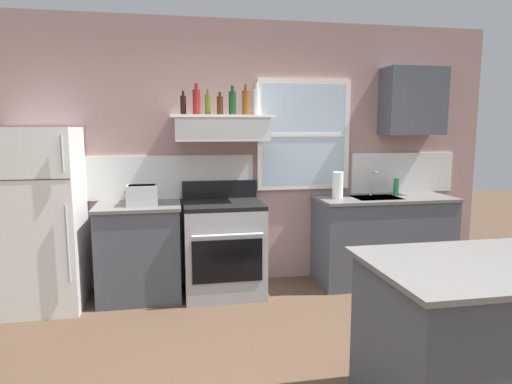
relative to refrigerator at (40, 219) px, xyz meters
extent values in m
cube|color=gray|center=(1.90, 0.39, 0.53)|extent=(5.40, 0.06, 2.70)
cube|color=silver|center=(0.75, 0.35, 0.31)|extent=(2.50, 0.02, 0.44)
cube|color=silver|center=(3.70, 0.35, 0.31)|extent=(1.20, 0.02, 0.44)
cube|color=white|center=(2.55, 0.34, 0.73)|extent=(1.00, 0.04, 1.15)
cube|color=silver|center=(2.55, 0.33, 0.73)|extent=(0.90, 0.01, 1.05)
cube|color=white|center=(2.55, 0.32, 0.73)|extent=(0.90, 0.02, 0.04)
cube|color=white|center=(0.00, 0.00, 0.00)|extent=(0.70, 0.68, 1.63)
cube|color=#333333|center=(0.00, -0.34, 0.39)|extent=(0.69, 0.00, 0.01)
cylinder|color=#A5A8AD|center=(0.30, -0.37, -0.15)|extent=(0.02, 0.02, 0.66)
cylinder|color=#A5A8AD|center=(0.30, -0.37, 0.60)|extent=(0.02, 0.02, 0.30)
cube|color=#474C56|center=(0.85, 0.06, -0.38)|extent=(0.76, 0.60, 0.88)
cube|color=#605E5B|center=(0.85, 0.06, 0.08)|extent=(0.79, 0.63, 0.03)
cube|color=silver|center=(0.90, 0.00, 0.19)|extent=(0.28, 0.20, 0.19)
cube|color=black|center=(0.90, 0.00, 0.28)|extent=(0.24, 0.16, 0.01)
cube|color=black|center=(0.75, 0.00, 0.22)|extent=(0.02, 0.03, 0.02)
cube|color=#9EA0A5|center=(1.65, 0.02, -0.38)|extent=(0.76, 0.64, 0.87)
cube|color=black|center=(1.65, 0.02, 0.07)|extent=(0.76, 0.64, 0.04)
cube|color=black|center=(1.65, 0.31, 0.18)|extent=(0.76, 0.06, 0.18)
cube|color=black|center=(1.65, -0.30, -0.40)|extent=(0.65, 0.01, 0.40)
cylinder|color=silver|center=(1.65, -0.34, -0.15)|extent=(0.65, 0.03, 0.03)
cube|color=silver|center=(1.65, 0.12, 0.79)|extent=(0.88, 0.48, 0.22)
cube|color=#262628|center=(1.65, -0.10, 0.71)|extent=(0.75, 0.02, 0.04)
cube|color=white|center=(1.65, 0.12, 0.92)|extent=(0.96, 0.52, 0.02)
cylinder|color=black|center=(1.30, 0.15, 1.02)|extent=(0.06, 0.06, 0.18)
cylinder|color=black|center=(1.30, 0.15, 1.13)|extent=(0.02, 0.02, 0.05)
cylinder|color=maroon|center=(1.42, 0.14, 1.05)|extent=(0.07, 0.07, 0.24)
cylinder|color=maroon|center=(1.42, 0.14, 1.20)|extent=(0.03, 0.03, 0.06)
cylinder|color=#4C601E|center=(1.53, 0.16, 1.03)|extent=(0.06, 0.06, 0.20)
cylinder|color=#4C601E|center=(1.53, 0.16, 1.15)|extent=(0.03, 0.03, 0.05)
cylinder|color=#381E0F|center=(1.64, 0.10, 1.02)|extent=(0.06, 0.06, 0.17)
cylinder|color=#381E0F|center=(1.64, 0.10, 1.12)|extent=(0.03, 0.03, 0.04)
cylinder|color=#143819|center=(1.76, 0.10, 1.04)|extent=(0.07, 0.07, 0.22)
cylinder|color=#143819|center=(1.76, 0.10, 1.18)|extent=(0.03, 0.03, 0.06)
cylinder|color=brown|center=(1.89, 0.12, 1.05)|extent=(0.07, 0.07, 0.23)
cylinder|color=brown|center=(1.89, 0.12, 1.19)|extent=(0.03, 0.03, 0.06)
cylinder|color=silver|center=(2.00, 0.13, 1.05)|extent=(0.06, 0.06, 0.25)
cylinder|color=silver|center=(2.00, 0.13, 1.21)|extent=(0.03, 0.03, 0.06)
cube|color=#474C56|center=(3.35, 0.06, -0.38)|extent=(1.40, 0.60, 0.88)
cube|color=#605E5B|center=(3.35, 0.06, 0.08)|extent=(1.43, 0.63, 0.03)
cube|color=#B7BABC|center=(3.25, 0.04, 0.09)|extent=(0.48, 0.36, 0.01)
cylinder|color=silver|center=(3.25, 0.18, 0.23)|extent=(0.03, 0.03, 0.28)
cylinder|color=silver|center=(3.25, 0.10, 0.35)|extent=(0.02, 0.16, 0.02)
cylinder|color=white|center=(2.83, 0.06, 0.23)|extent=(0.11, 0.11, 0.27)
cylinder|color=#268C3F|center=(3.53, 0.16, 0.18)|extent=(0.06, 0.06, 0.18)
cube|color=#474C56|center=(2.89, -2.19, -0.38)|extent=(1.32, 0.82, 0.88)
cube|color=#605E5B|center=(2.89, -2.19, 0.08)|extent=(1.40, 0.90, 0.03)
cube|color=#474C56|center=(3.70, 0.20, 1.08)|extent=(0.64, 0.32, 0.70)
camera|label=1|loc=(1.16, -4.26, 0.81)|focal=31.67mm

